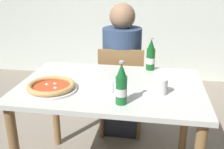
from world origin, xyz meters
TOP-DOWN VIEW (x-y plane):
  - dining_table_main at (0.00, 0.00)m, footprint 1.20×0.80m
  - chair_behind_table at (-0.01, 0.61)m, footprint 0.43×0.43m
  - diner_seated at (-0.01, 0.66)m, footprint 0.34×0.34m
  - pizza_margherita_near at (-0.35, -0.15)m, footprint 0.32×0.32m
  - beer_bottle_left at (0.25, 0.34)m, footprint 0.07×0.07m
  - beer_bottle_center at (0.10, -0.27)m, footprint 0.07×0.07m
  - napkin_with_cutlery at (0.04, -0.07)m, footprint 0.22×0.22m
  - paper_cup at (0.32, -0.10)m, footprint 0.07×0.07m

SIDE VIEW (x-z plane):
  - chair_behind_table at x=-0.01m, z-range 0.06..0.91m
  - diner_seated at x=-0.01m, z-range -0.02..1.19m
  - dining_table_main at x=0.00m, z-range 0.26..1.01m
  - napkin_with_cutlery at x=0.04m, z-range 0.75..0.76m
  - pizza_margherita_near at x=-0.35m, z-range 0.75..0.79m
  - paper_cup at x=0.32m, z-range 0.75..0.84m
  - beer_bottle_left at x=0.25m, z-range 0.73..0.98m
  - beer_bottle_center at x=0.10m, z-range 0.73..0.98m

